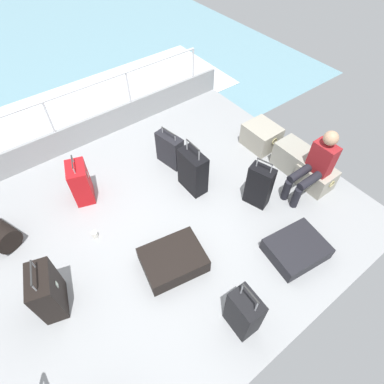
% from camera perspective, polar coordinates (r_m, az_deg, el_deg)
% --- Properties ---
extents(ground_plane, '(4.40, 5.20, 0.06)m').
position_cam_1_polar(ground_plane, '(4.53, -4.13, -4.43)').
color(ground_plane, '#939699').
extents(gunwale_port, '(0.06, 5.20, 0.45)m').
position_cam_1_polar(gunwale_port, '(5.78, -16.78, 11.33)').
color(gunwale_port, '#939699').
rests_on(gunwale_port, ground_plane).
extents(railing_port, '(0.04, 4.20, 1.02)m').
position_cam_1_polar(railing_port, '(5.47, -18.12, 15.86)').
color(railing_port, silver).
rests_on(railing_port, ground_plane).
extents(sea_wake, '(12.00, 12.00, 0.01)m').
position_cam_1_polar(sea_wake, '(7.24, -20.77, 13.10)').
color(sea_wake, '#6B99A8').
rests_on(sea_wake, ground_plane).
extents(cargo_crate_0, '(0.58, 0.48, 0.39)m').
position_cam_1_polar(cargo_crate_0, '(5.52, 12.51, 9.93)').
color(cargo_crate_0, '#9E9989').
rests_on(cargo_crate_0, ground_plane).
extents(cargo_crate_1, '(0.64, 0.40, 0.42)m').
position_cam_1_polar(cargo_crate_1, '(5.23, 18.18, 5.92)').
color(cargo_crate_1, gray).
rests_on(cargo_crate_1, ground_plane).
extents(cargo_crate_2, '(0.55, 0.40, 0.35)m').
position_cam_1_polar(cargo_crate_2, '(5.08, 21.60, 2.60)').
color(cargo_crate_2, '#9E9989').
rests_on(cargo_crate_2, ground_plane).
extents(passenger_seated, '(0.34, 0.66, 1.05)m').
position_cam_1_polar(passenger_seated, '(4.72, 21.57, 4.69)').
color(passenger_seated, maroon).
rests_on(passenger_seated, ground_plane).
extents(suitcase_0, '(0.71, 0.85, 0.23)m').
position_cam_1_polar(suitcase_0, '(3.99, -3.46, -12.24)').
color(suitcase_0, black).
rests_on(suitcase_0, ground_plane).
extents(suitcase_1, '(0.50, 0.36, 0.80)m').
position_cam_1_polar(suitcase_1, '(3.91, -24.86, -16.14)').
color(suitcase_1, black).
rests_on(suitcase_1, ground_plane).
extents(suitcase_2, '(0.45, 0.37, 0.74)m').
position_cam_1_polar(suitcase_2, '(4.75, -19.65, 1.62)').
color(suitcase_2, red).
rests_on(suitcase_2, ground_plane).
extents(suitcase_3, '(0.48, 0.27, 0.66)m').
position_cam_1_polar(suitcase_3, '(5.02, -4.06, 7.69)').
color(suitcase_3, black).
rests_on(suitcase_3, ground_plane).
extents(suitcase_4, '(0.45, 0.25, 0.86)m').
position_cam_1_polar(suitcase_4, '(4.58, 0.15, 3.79)').
color(suitcase_4, black).
rests_on(suitcase_4, ground_plane).
extents(suitcase_5, '(0.67, 0.79, 0.20)m').
position_cam_1_polar(suitcase_5, '(4.29, 18.47, -9.80)').
color(suitcase_5, black).
rests_on(suitcase_5, ground_plane).
extents(suitcase_7, '(0.38, 0.29, 0.83)m').
position_cam_1_polar(suitcase_7, '(4.48, 12.13, 1.08)').
color(suitcase_7, black).
rests_on(suitcase_7, ground_plane).
extents(suitcase_8, '(0.36, 0.25, 0.84)m').
position_cam_1_polar(suitcase_8, '(3.55, 9.39, -20.89)').
color(suitcase_8, black).
rests_on(suitcase_8, ground_plane).
extents(paper_cup, '(0.08, 0.08, 0.10)m').
position_cam_1_polar(paper_cup, '(4.44, -17.29, -7.40)').
color(paper_cup, white).
rests_on(paper_cup, ground_plane).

